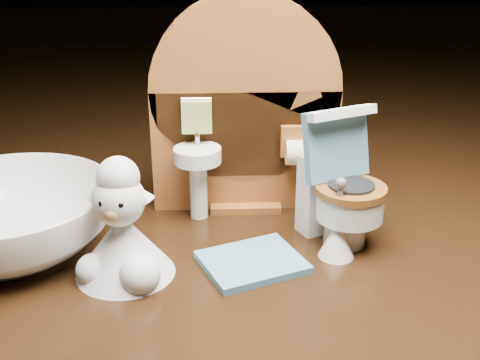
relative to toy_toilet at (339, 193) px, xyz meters
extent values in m
cube|color=#3E230F|center=(-0.06, -0.01, -0.08)|extent=(2.50, 2.50, 0.10)
cube|color=brown|center=(-0.06, 0.05, 0.01)|extent=(0.13, 0.02, 0.09)
cylinder|color=brown|center=(-0.06, 0.05, 0.05)|extent=(0.13, 0.02, 0.13)
cube|color=brown|center=(-0.06, 0.05, -0.03)|extent=(0.05, 0.04, 0.01)
cylinder|color=white|center=(-0.09, 0.04, -0.01)|extent=(0.01, 0.01, 0.04)
cylinder|color=white|center=(-0.09, 0.03, 0.02)|extent=(0.03, 0.03, 0.01)
cylinder|color=silver|center=(-0.09, 0.04, 0.03)|extent=(0.00, 0.00, 0.01)
cube|color=#A8B45C|center=(-0.09, 0.04, 0.04)|extent=(0.02, 0.01, 0.02)
cube|color=brown|center=(-0.02, 0.04, 0.02)|extent=(0.02, 0.01, 0.02)
cylinder|color=beige|center=(-0.02, 0.04, 0.01)|extent=(0.02, 0.02, 0.02)
cylinder|color=white|center=(0.00, -0.01, -0.02)|extent=(0.03, 0.03, 0.02)
cylinder|color=white|center=(0.00, -0.01, 0.00)|extent=(0.04, 0.04, 0.02)
cylinder|color=brown|center=(0.00, -0.01, 0.01)|extent=(0.04, 0.04, 0.00)
cube|color=white|center=(-0.01, 0.01, -0.01)|extent=(0.04, 0.03, 0.05)
cube|color=teal|center=(0.00, 0.01, 0.03)|extent=(0.05, 0.03, 0.04)
cube|color=white|center=(0.00, 0.00, 0.05)|extent=(0.05, 0.03, 0.01)
cylinder|color=#97AD32|center=(0.00, 0.02, 0.03)|extent=(0.01, 0.01, 0.01)
cube|color=teal|center=(-0.06, -0.03, -0.03)|extent=(0.07, 0.07, 0.00)
cone|color=white|center=(0.00, -0.02, -0.02)|extent=(0.02, 0.02, 0.02)
cylinder|color=#59595B|center=(0.00, -0.02, 0.00)|extent=(0.00, 0.00, 0.03)
sphere|color=#59595B|center=(0.00, -0.02, 0.02)|extent=(0.01, 0.01, 0.01)
cone|color=silver|center=(-0.13, -0.04, -0.01)|extent=(0.06, 0.06, 0.04)
sphere|color=silver|center=(-0.12, -0.06, -0.02)|extent=(0.02, 0.02, 0.02)
sphere|color=silver|center=(-0.15, -0.05, -0.02)|extent=(0.02, 0.02, 0.02)
sphere|color=silver|center=(-0.13, -0.04, 0.02)|extent=(0.03, 0.03, 0.03)
sphere|color=tan|center=(-0.13, -0.05, 0.01)|extent=(0.01, 0.01, 0.01)
sphere|color=silver|center=(-0.13, -0.04, 0.03)|extent=(0.02, 0.02, 0.02)
cone|color=silver|center=(-0.14, -0.04, 0.02)|extent=(0.01, 0.01, 0.01)
cone|color=silver|center=(-0.12, -0.04, 0.02)|extent=(0.01, 0.01, 0.01)
sphere|color=black|center=(-0.14, -0.05, 0.02)|extent=(0.00, 0.00, 0.00)
sphere|color=black|center=(-0.13, -0.05, 0.02)|extent=(0.00, 0.00, 0.00)
imported|color=white|center=(-0.21, -0.01, -0.01)|extent=(0.15, 0.15, 0.04)
camera|label=1|loc=(-0.08, -0.34, 0.16)|focal=45.00mm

